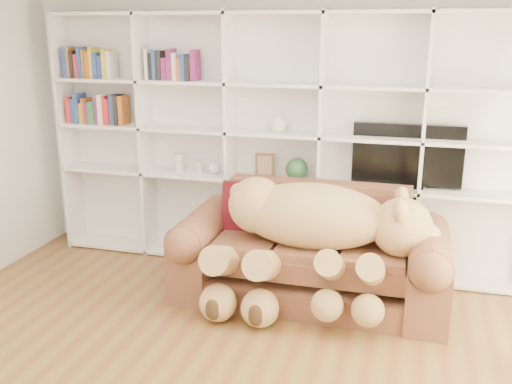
% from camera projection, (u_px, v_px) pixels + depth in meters
% --- Properties ---
extents(wall_back, '(5.00, 0.02, 2.70)m').
position_uv_depth(wall_back, '(280.00, 125.00, 5.46)').
color(wall_back, white).
rests_on(wall_back, floor).
extents(bookshelf, '(4.43, 0.35, 2.40)m').
position_uv_depth(bookshelf, '(252.00, 130.00, 5.41)').
color(bookshelf, white).
rests_on(bookshelf, floor).
extents(sofa, '(2.24, 0.97, 0.94)m').
position_uv_depth(sofa, '(311.00, 259.00, 4.84)').
color(sofa, brown).
rests_on(sofa, floor).
extents(teddy_bear, '(1.82, 0.96, 1.05)m').
position_uv_depth(teddy_bear, '(311.00, 231.00, 4.57)').
color(teddy_bear, '#DFB16F').
rests_on(teddy_bear, sofa).
extents(throw_pillow, '(0.47, 0.27, 0.48)m').
position_uv_depth(throw_pillow, '(248.00, 208.00, 5.04)').
color(throw_pillow, '#510E15').
rests_on(throw_pillow, sofa).
extents(tv, '(0.96, 0.18, 0.57)m').
position_uv_depth(tv, '(407.00, 156.00, 5.07)').
color(tv, black).
rests_on(tv, bookshelf).
extents(picture_frame, '(0.18, 0.05, 0.23)m').
position_uv_depth(picture_frame, '(265.00, 165.00, 5.40)').
color(picture_frame, brown).
rests_on(picture_frame, bookshelf).
extents(green_vase, '(0.21, 0.21, 0.21)m').
position_uv_depth(green_vase, '(297.00, 169.00, 5.33)').
color(green_vase, '#2E5A33').
rests_on(green_vase, bookshelf).
extents(figurine_tall, '(0.09, 0.09, 0.18)m').
position_uv_depth(figurine_tall, '(179.00, 163.00, 5.64)').
color(figurine_tall, beige).
rests_on(figurine_tall, bookshelf).
extents(figurine_short, '(0.08, 0.08, 0.12)m').
position_uv_depth(figurine_short, '(200.00, 167.00, 5.60)').
color(figurine_short, beige).
rests_on(figurine_short, bookshelf).
extents(snow_globe, '(0.12, 0.12, 0.12)m').
position_uv_depth(snow_globe, '(214.00, 168.00, 5.55)').
color(snow_globe, white).
rests_on(snow_globe, bookshelf).
extents(shelf_vase, '(0.23, 0.23, 0.18)m').
position_uv_depth(shelf_vase, '(277.00, 122.00, 5.26)').
color(shelf_vase, silver).
rests_on(shelf_vase, bookshelf).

